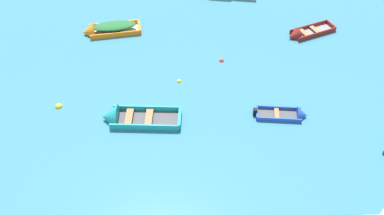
% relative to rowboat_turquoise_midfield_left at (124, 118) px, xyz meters
% --- Properties ---
extents(rowboat_turquoise_midfield_left, '(4.85, 2.43, 1.53)m').
position_rel_rowboat_turquoise_midfield_left_xyz_m(rowboat_turquoise_midfield_left, '(0.00, 0.00, 0.00)').
color(rowboat_turquoise_midfield_left, '#4C4C51').
rests_on(rowboat_turquoise_midfield_left, ground_plane).
extents(rowboat_orange_outer_right, '(4.19, 1.63, 1.37)m').
position_rel_rowboat_turquoise_midfield_left_xyz_m(rowboat_orange_outer_right, '(-0.85, 9.48, 0.10)').
color(rowboat_orange_outer_right, beige).
rests_on(rowboat_orange_outer_right, ground_plane).
extents(rowboat_blue_near_camera, '(3.26, 1.69, 0.99)m').
position_rel_rowboat_turquoise_midfield_left_xyz_m(rowboat_blue_near_camera, '(9.92, -1.21, -0.07)').
color(rowboat_blue_near_camera, '#4C4C51').
rests_on(rowboat_blue_near_camera, ground_plane).
extents(rowboat_maroon_near_left, '(3.88, 2.11, 1.07)m').
position_rel_rowboat_turquoise_midfield_left_xyz_m(rowboat_maroon_near_left, '(13.11, 6.89, -0.05)').
color(rowboat_maroon_near_left, gray).
rests_on(rowboat_maroon_near_left, ground_plane).
extents(mooring_buoy_midfield, '(0.33, 0.33, 0.33)m').
position_rel_rowboat_turquoise_midfield_left_xyz_m(mooring_buoy_midfield, '(6.86, 4.83, -0.21)').
color(mooring_buoy_midfield, red).
rests_on(mooring_buoy_midfield, ground_plane).
extents(mooring_buoy_central, '(0.29, 0.29, 0.29)m').
position_rel_rowboat_turquoise_midfield_left_xyz_m(mooring_buoy_central, '(3.72, 3.09, -0.21)').
color(mooring_buoy_central, yellow).
rests_on(mooring_buoy_central, ground_plane).
extents(mooring_buoy_between_boats_left, '(0.44, 0.44, 0.44)m').
position_rel_rowboat_turquoise_midfield_left_xyz_m(mooring_buoy_between_boats_left, '(-3.85, 1.81, -0.21)').
color(mooring_buoy_between_boats_left, yellow).
rests_on(mooring_buoy_between_boats_left, ground_plane).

